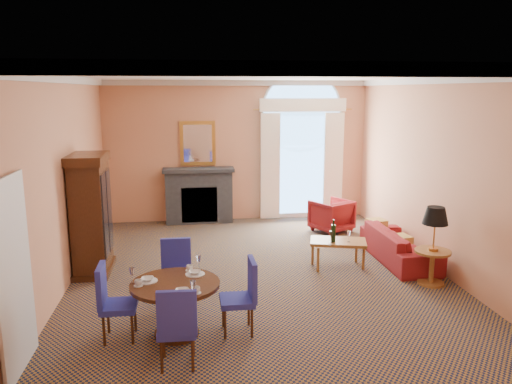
{
  "coord_description": "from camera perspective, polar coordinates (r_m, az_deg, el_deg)",
  "views": [
    {
      "loc": [
        -1.09,
        -7.63,
        2.98
      ],
      "look_at": [
        0.0,
        0.5,
        1.3
      ],
      "focal_mm": 35.0,
      "sensor_mm": 36.0,
      "label": 1
    }
  ],
  "objects": [
    {
      "name": "ground",
      "position": [
        8.26,
        0.47,
        -9.56
      ],
      "size": [
        7.5,
        7.5,
        0.0
      ],
      "primitive_type": "plane",
      "color": "#121C3A",
      "rests_on": "ground"
    },
    {
      "name": "room_envelope",
      "position": [
        8.38,
        -0.33,
        8.36
      ],
      "size": [
        6.04,
        7.52,
        3.45
      ],
      "color": "tan",
      "rests_on": "ground"
    },
    {
      "name": "armoire",
      "position": [
        8.62,
        -18.33,
        -2.63
      ],
      "size": [
        0.57,
        1.01,
        1.97
      ],
      "color": "#32190B",
      "rests_on": "ground"
    },
    {
      "name": "dining_table",
      "position": [
        6.29,
        -9.18,
        -11.7
      ],
      "size": [
        1.09,
        1.09,
        0.89
      ],
      "color": "#32190B",
      "rests_on": "ground"
    },
    {
      "name": "dining_chair_north",
      "position": [
        7.14,
        -9.1,
        -8.59
      ],
      "size": [
        0.52,
        0.52,
        0.94
      ],
      "rotation": [
        0.0,
        0.0,
        2.86
      ],
      "color": "navy",
      "rests_on": "ground"
    },
    {
      "name": "dining_chair_south",
      "position": [
        5.57,
        -9.01,
        -14.56
      ],
      "size": [
        0.43,
        0.45,
        0.94
      ],
      "rotation": [
        0.0,
        0.0,
        -0.02
      ],
      "color": "navy",
      "rests_on": "ground"
    },
    {
      "name": "dining_chair_east",
      "position": [
        6.29,
        -1.33,
        -11.27
      ],
      "size": [
        0.44,
        0.42,
        0.94
      ],
      "rotation": [
        0.0,
        0.0,
        1.57
      ],
      "color": "navy",
      "rests_on": "ground"
    },
    {
      "name": "dining_chair_west",
      "position": [
        6.36,
        -16.28,
        -11.5
      ],
      "size": [
        0.44,
        0.42,
        0.94
      ],
      "rotation": [
        0.0,
        0.0,
        -1.57
      ],
      "color": "navy",
      "rests_on": "ground"
    },
    {
      "name": "sofa",
      "position": [
        9.23,
        16.05,
        -5.87
      ],
      "size": [
        0.78,
        1.95,
        0.57
      ],
      "primitive_type": "imported",
      "rotation": [
        0.0,
        0.0,
        1.58
      ],
      "color": "maroon",
      "rests_on": "ground"
    },
    {
      "name": "armchair",
      "position": [
        10.82,
        8.6,
        -2.67
      ],
      "size": [
        1.01,
        1.02,
        0.69
      ],
      "primitive_type": "imported",
      "rotation": [
        0.0,
        0.0,
        3.65
      ],
      "color": "maroon",
      "rests_on": "ground"
    },
    {
      "name": "coffee_table",
      "position": [
        8.63,
        9.34,
        -5.68
      ],
      "size": [
        1.04,
        0.75,
        0.86
      ],
      "rotation": [
        0.0,
        0.0,
        -0.27
      ],
      "color": "#935D2C",
      "rests_on": "ground"
    },
    {
      "name": "side_table",
      "position": [
        8.15,
        19.69,
        -4.69
      ],
      "size": [
        0.55,
        0.55,
        1.21
      ],
      "color": "#935D2C",
      "rests_on": "ground"
    }
  ]
}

